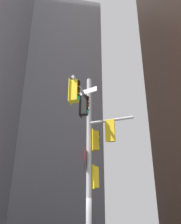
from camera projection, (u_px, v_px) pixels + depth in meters
The scene contains 2 objects.
building_mid_block at pixel (56, 109), 41.21m from camera, with size 13.04×13.04×37.39m, color #9399A3.
signal_pole_assembly at pixel (91, 142), 11.98m from camera, with size 3.41×2.93×8.87m.
Camera 1 is at (-2.24, -11.74, 1.59)m, focal length 39.17 mm.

